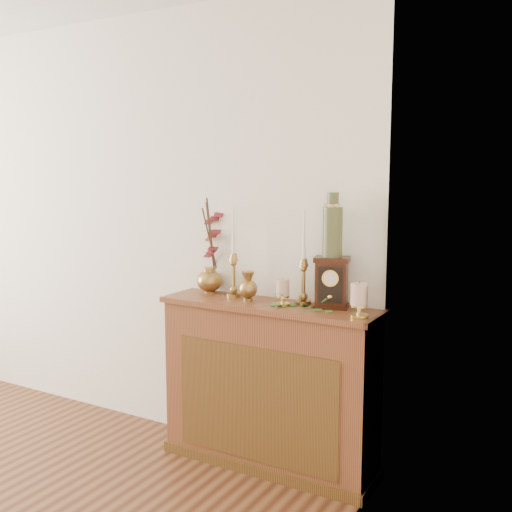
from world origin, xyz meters
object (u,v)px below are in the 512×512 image
Objects in this scene: candlestick_center at (304,274)px; bud_vase at (248,287)px; ceramic_vase at (332,228)px; ginger_jar at (213,250)px; candlestick_left at (234,268)px; mantel_clock at (331,283)px.

bud_vase is at bearing -164.55° from candlestick_center.
bud_vase is at bearing -170.02° from ceramic_vase.
ginger_jar is at bearing 176.17° from ceramic_vase.
candlestick_left is at bearing 156.81° from bud_vase.
candlestick_center is 1.88× the size of mantel_clock.
candlestick_left is 0.43m from candlestick_center.
ginger_jar is at bearing 175.29° from candlestick_center.
ginger_jar is at bearing 157.53° from bud_vase.
ceramic_vase is (0.78, -0.05, 0.17)m from ginger_jar.
candlestick_center is at bearing 15.45° from bud_vase.
candlestick_center is at bearing 179.56° from ceramic_vase.
candlestick_center is 3.06× the size of bud_vase.
ceramic_vase reaches higher than bud_vase.
ceramic_vase is (-0.00, 0.00, 0.29)m from mantel_clock.
ceramic_vase reaches higher than candlestick_center.
ceramic_vase is (0.59, 0.03, 0.25)m from candlestick_left.
candlestick_left is 0.16m from bud_vase.
candlestick_center is 0.63m from ginger_jar.
candlestick_left is at bearing -21.99° from ginger_jar.
mantel_clock is (0.78, -0.05, -0.12)m from ginger_jar.
ceramic_vase is at bearing -0.44° from candlestick_center.
bud_vase is 0.50× the size of ceramic_vase.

